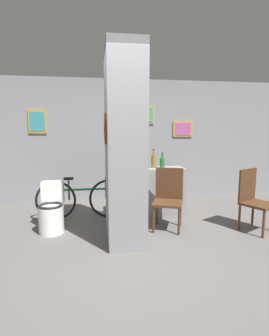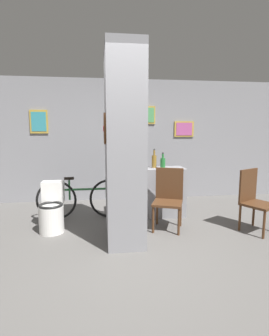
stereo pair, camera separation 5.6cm
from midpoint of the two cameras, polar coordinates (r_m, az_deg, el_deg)
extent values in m
plane|color=#5B5956|center=(3.47, -0.24, -17.89)|extent=(14.00, 14.00, 0.00)
cube|color=gray|center=(5.74, -3.64, 5.97)|extent=(8.00, 0.06, 2.60)
cube|color=#B79338|center=(5.80, -19.84, 9.47)|extent=(0.36, 0.02, 0.48)
cube|color=teal|center=(5.79, -19.87, 9.47)|extent=(0.30, 0.01, 0.39)
cube|color=#B79338|center=(5.99, 11.00, 8.32)|extent=(0.44, 0.02, 0.34)
cube|color=#B24C8C|center=(5.97, 11.04, 8.32)|extent=(0.36, 0.01, 0.28)
cube|color=#B79338|center=(5.79, 3.40, 11.43)|extent=(0.28, 0.02, 0.38)
cube|color=#4C9959|center=(5.78, 3.43, 11.44)|extent=(0.23, 0.01, 0.31)
cube|color=gray|center=(3.58, -1.88, 4.56)|extent=(0.49, 0.93, 2.60)
cylinder|color=#593319|center=(3.37, -6.00, 8.54)|extent=(0.03, 0.40, 0.40)
cylinder|color=red|center=(3.37, -6.26, 8.53)|extent=(0.01, 0.07, 0.07)
cube|color=gray|center=(4.71, 4.44, -5.22)|extent=(1.10, 0.44, 0.87)
cylinder|color=white|center=(4.18, -17.25, -10.61)|extent=(0.37, 0.37, 0.41)
torus|color=black|center=(4.12, -17.38, -7.76)|extent=(0.35, 0.35, 0.04)
cube|color=white|center=(4.31, -16.93, -4.93)|extent=(0.33, 0.20, 0.33)
cylinder|color=#4C2D19|center=(3.99, 4.49, -11.20)|extent=(0.04, 0.04, 0.40)
cylinder|color=#4C2D19|center=(3.96, 10.02, -11.51)|extent=(0.04, 0.04, 0.40)
cylinder|color=#4C2D19|center=(4.35, 5.31, -9.56)|extent=(0.04, 0.04, 0.40)
cylinder|color=#4C2D19|center=(4.31, 10.37, -9.82)|extent=(0.04, 0.04, 0.40)
cube|color=#4C2D19|center=(4.08, 7.61, -7.58)|extent=(0.56, 0.56, 0.04)
cube|color=#4C2D19|center=(4.21, 7.98, -3.34)|extent=(0.41, 0.19, 0.50)
cylinder|color=#4C2D19|center=(4.21, 26.70, -11.04)|extent=(0.04, 0.04, 0.40)
cylinder|color=#4C2D19|center=(4.39, 22.29, -10.00)|extent=(0.04, 0.04, 0.40)
cylinder|color=#4C2D19|center=(4.70, 24.82, -8.94)|extent=(0.04, 0.04, 0.40)
cube|color=#4C2D19|center=(4.40, 25.89, -7.21)|extent=(0.58, 0.58, 0.04)
cube|color=#4C2D19|center=(4.43, 23.83, -3.40)|extent=(0.40, 0.23, 0.50)
torus|color=black|center=(4.70, -16.31, -6.74)|extent=(0.68, 0.04, 0.68)
torus|color=black|center=(4.64, -5.20, -6.60)|extent=(0.68, 0.04, 0.68)
cylinder|color=#266633|center=(4.61, -10.85, -4.58)|extent=(0.83, 0.04, 0.04)
cylinder|color=#266633|center=(4.63, -13.64, -4.61)|extent=(0.03, 0.03, 0.35)
cylinder|color=#266633|center=(4.60, -5.79, -4.49)|extent=(0.03, 0.03, 0.32)
cube|color=black|center=(4.59, -13.72, -2.22)|extent=(0.16, 0.06, 0.04)
cylinder|color=#262626|center=(4.57, -5.82, -2.52)|extent=(0.03, 0.42, 0.03)
cylinder|color=olive|center=(4.67, 4.64, 1.41)|extent=(0.08, 0.08, 0.22)
cylinder|color=olive|center=(4.65, 4.67, 3.32)|extent=(0.03, 0.03, 0.09)
sphere|color=#333333|center=(4.65, 4.67, 4.02)|extent=(0.03, 0.03, 0.03)
cylinder|color=#267233|center=(4.57, 6.52, 1.00)|extent=(0.09, 0.09, 0.18)
cylinder|color=#267233|center=(4.56, 6.55, 2.60)|extent=(0.04, 0.04, 0.08)
sphere|color=#333333|center=(4.55, 6.56, 3.22)|extent=(0.04, 0.04, 0.04)
camera|label=1|loc=(0.03, -89.60, 0.06)|focal=28.00mm
camera|label=2|loc=(0.03, 90.40, -0.06)|focal=28.00mm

